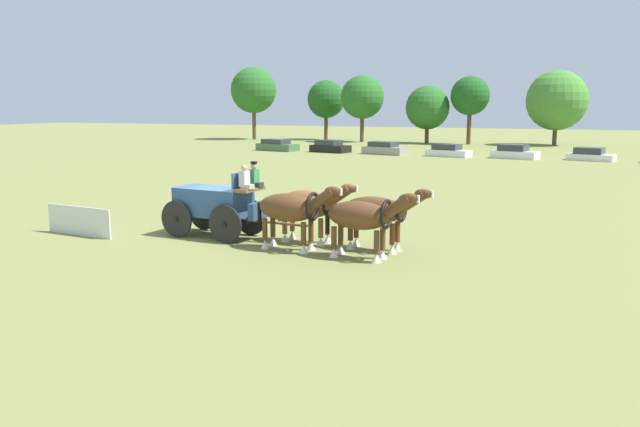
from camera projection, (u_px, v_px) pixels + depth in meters
The scene contains 19 objects.
ground_plane at pixel (214, 236), 23.79m from camera, with size 220.00×220.00×0.00m, color olive.
show_wagon at pixel (217, 203), 23.50m from camera, with size 5.80×2.05×2.83m.
draft_horse_rear_near at pixel (309, 205), 22.46m from camera, with size 3.12×1.21×2.20m.
draft_horse_rear_off at pixel (291, 209), 21.31m from camera, with size 3.19×1.18×2.26m.
draft_horse_lead_near at pixel (378, 212), 21.28m from camera, with size 3.21×1.12×2.19m.
draft_horse_lead_off at pixel (363, 217), 20.14m from camera, with size 3.16×1.15×2.20m.
parked_vehicle_a at pixel (277, 146), 66.51m from camera, with size 4.76×2.90×1.20m.
parked_vehicle_b at pixel (330, 147), 64.38m from camera, with size 4.26×2.83×1.22m.
parked_vehicle_c at pixel (384, 149), 61.81m from camera, with size 4.56×2.84×1.22m.
parked_vehicle_d at pixel (448, 151), 59.22m from camera, with size 4.29×2.69×1.15m.
parked_vehicle_e at pixel (514, 152), 57.12m from camera, with size 4.29×2.78×1.25m.
parked_vehicle_f at pixel (590, 155), 55.17m from camera, with size 4.16×2.77×1.11m.
tree_a at pixel (254, 90), 86.43m from camera, with size 6.18×6.18×9.74m.
tree_b at pixel (326, 99), 85.77m from camera, with size 5.05×5.05×7.96m.
tree_c at pixel (362, 97), 80.56m from camera, with size 5.48×5.48×8.41m.
tree_d at pixel (428, 108), 77.97m from camera, with size 5.34×5.34×7.05m.
tree_e at pixel (470, 96), 75.95m from camera, with size 4.64×4.64×8.12m.
tree_f at pixel (557, 100), 74.09m from camera, with size 6.99×6.99×8.72m.
sponsor_banner at pixel (79, 221), 23.82m from camera, with size 3.20×0.06×1.10m, color silver.
Camera 1 is at (12.13, -20.28, 4.90)m, focal length 35.75 mm.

